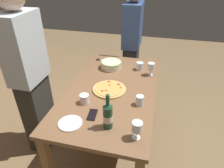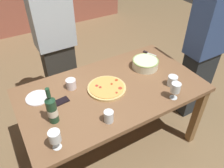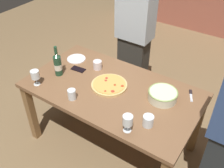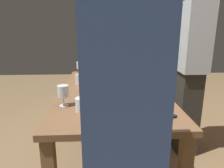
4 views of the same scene
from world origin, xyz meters
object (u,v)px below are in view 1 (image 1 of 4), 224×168
(cup_amber, at_px, (84,99))
(wine_glass_near_pizza, at_px, (137,128))
(serving_bowl, at_px, (111,64))
(cup_spare, at_px, (140,100))
(side_plate, at_px, (70,123))
(pizza_knife, at_px, (100,59))
(wine_glass_by_bottle, at_px, (151,67))
(cell_phone, at_px, (92,115))
(wine_bottle, at_px, (108,115))
(person_host, at_px, (30,76))
(pizza, at_px, (109,89))
(cup_ceramic, at_px, (140,66))
(person_guest_left, at_px, (132,44))
(dining_table, at_px, (112,95))

(cup_amber, bearing_deg, wine_glass_near_pizza, -120.92)
(serving_bowl, xyz_separation_m, cup_spare, (-0.66, -0.43, -0.00))
(serving_bowl, height_order, cup_amber, same)
(side_plate, distance_m, pizza_knife, 1.23)
(side_plate, bearing_deg, cup_spare, -53.07)
(side_plate, bearing_deg, wine_glass_near_pizza, -92.33)
(cup_spare, bearing_deg, serving_bowl, 33.30)
(pizza_knife, bearing_deg, cup_spare, -143.34)
(pizza_knife, bearing_deg, wine_glass_near_pizza, -152.36)
(wine_glass_by_bottle, xyz_separation_m, cup_amber, (-0.68, 0.55, -0.06))
(cup_spare, distance_m, pizza_knife, 1.05)
(serving_bowl, height_order, wine_glass_near_pizza, wine_glass_near_pizza)
(side_plate, xyz_separation_m, cell_phone, (0.14, -0.14, 0.00))
(wine_bottle, relative_size, side_plate, 1.57)
(wine_glass_by_bottle, xyz_separation_m, cell_phone, (-0.83, 0.42, -0.10))
(serving_bowl, distance_m, wine_glass_near_pizza, 1.16)
(cup_amber, bearing_deg, person_host, 82.11)
(pizza, bearing_deg, cell_phone, 173.80)
(cup_amber, relative_size, pizza_knife, 0.59)
(pizza_knife, bearing_deg, person_host, 151.35)
(cup_ceramic, height_order, pizza_knife, cup_ceramic)
(pizza_knife, bearing_deg, pizza, -156.18)
(cup_ceramic, xyz_separation_m, pizza_knife, (0.15, 0.54, -0.04))
(person_host, bearing_deg, pizza, -2.64)
(wine_bottle, bearing_deg, person_guest_left, 2.71)
(dining_table, height_order, serving_bowl, serving_bowl)
(pizza, relative_size, wine_glass_by_bottle, 2.24)
(wine_glass_near_pizza, xyz_separation_m, cup_amber, (0.32, 0.53, -0.06))
(dining_table, bearing_deg, wine_bottle, -169.37)
(wine_bottle, distance_m, cup_spare, 0.41)
(wine_glass_near_pizza, bearing_deg, dining_table, 28.78)
(wine_glass_near_pizza, relative_size, cell_phone, 1.05)
(cup_ceramic, bearing_deg, cup_amber, 152.39)
(cup_amber, distance_m, side_plate, 0.30)
(cup_ceramic, bearing_deg, wine_bottle, 173.47)
(cell_phone, bearing_deg, wine_glass_near_pizza, 152.03)
(serving_bowl, xyz_separation_m, pizza_knife, (0.19, 0.20, -0.04))
(cup_amber, xyz_separation_m, cup_spare, (0.09, -0.50, 0.00))
(cell_phone, bearing_deg, cup_ceramic, -112.54)
(cup_spare, bearing_deg, cell_phone, 123.03)
(person_host, bearing_deg, person_guest_left, 42.72)
(pizza_knife, bearing_deg, person_guest_left, -36.56)
(wine_glass_near_pizza, height_order, pizza_knife, wine_glass_near_pizza)
(pizza, bearing_deg, side_plate, 161.52)
(serving_bowl, bearing_deg, pizza, -168.22)
(wine_glass_by_bottle, height_order, cell_phone, wine_glass_by_bottle)
(dining_table, relative_size, wine_glass_by_bottle, 10.66)
(wine_glass_near_pizza, bearing_deg, cell_phone, 67.60)
(wine_glass_by_bottle, relative_size, pizza_knife, 1.01)
(wine_glass_by_bottle, bearing_deg, wine_glass_near_pizza, 178.77)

